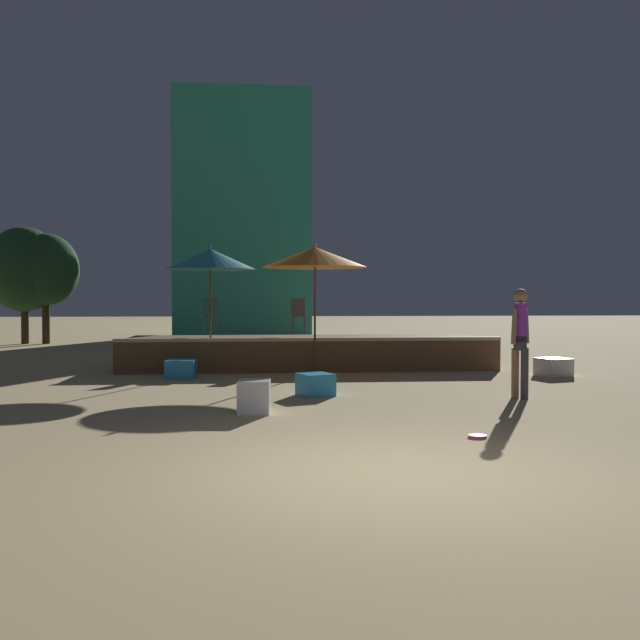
# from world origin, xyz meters

# --- Properties ---
(ground_plane) EXTENTS (120.00, 120.00, 0.00)m
(ground_plane) POSITION_xyz_m (0.00, 0.00, 0.00)
(ground_plane) COLOR tan
(wooden_deck) EXTENTS (8.90, 3.01, 0.80)m
(wooden_deck) POSITION_xyz_m (-0.02, 10.93, 0.36)
(wooden_deck) COLOR brown
(wooden_deck) RESTS_ON ground
(patio_umbrella_0) EXTENTS (2.11, 2.11, 2.92)m
(patio_umbrella_0) POSITION_xyz_m (-2.33, 9.74, 2.60)
(patio_umbrella_0) COLOR brown
(patio_umbrella_0) RESTS_ON ground
(patio_umbrella_1) EXTENTS (2.39, 2.39, 2.94)m
(patio_umbrella_1) POSITION_xyz_m (0.04, 9.26, 2.63)
(patio_umbrella_1) COLOR brown
(patio_umbrella_1) RESTS_ON ground
(cube_seat_0) EXTENTS (0.51, 0.51, 0.49)m
(cube_seat_0) POSITION_xyz_m (-1.31, 3.82, 0.25)
(cube_seat_0) COLOR white
(cube_seat_0) RESTS_ON ground
(cube_seat_1) EXTENTS (0.64, 0.64, 0.40)m
(cube_seat_1) POSITION_xyz_m (-2.88, 8.58, 0.20)
(cube_seat_1) COLOR #2D9EDB
(cube_seat_1) RESTS_ON ground
(cube_seat_2) EXTENTS (0.71, 0.71, 0.39)m
(cube_seat_2) POSITION_xyz_m (-0.24, 5.64, 0.19)
(cube_seat_2) COLOR #2D9EDB
(cube_seat_2) RESTS_ON ground
(cube_seat_3) EXTENTS (0.77, 0.77, 0.40)m
(cube_seat_3) POSITION_xyz_m (5.22, 8.29, 0.20)
(cube_seat_3) COLOR white
(cube_seat_3) RESTS_ON ground
(person_0) EXTENTS (0.44, 0.36, 1.87)m
(person_0) POSITION_xyz_m (3.20, 4.97, 1.05)
(person_0) COLOR #3F3F47
(person_0) RESTS_ON ground
(bistro_chair_0) EXTENTS (0.41, 0.41, 0.90)m
(bistro_chair_0) POSITION_xyz_m (-0.22, 11.15, 1.35)
(bistro_chair_0) COLOR #47474C
(bistro_chair_0) RESTS_ON wooden_deck
(bistro_chair_1) EXTENTS (0.42, 0.43, 0.90)m
(bistro_chair_1) POSITION_xyz_m (-2.42, 10.85, 1.35)
(bistro_chair_1) COLOR #1E4C47
(bistro_chair_1) RESTS_ON wooden_deck
(frisbee_disc) EXTENTS (0.23, 0.23, 0.03)m
(frisbee_disc) POSITION_xyz_m (1.44, 1.71, 0.02)
(frisbee_disc) COLOR #E54C99
(frisbee_disc) RESTS_ON ground
(background_tree_0) EXTENTS (2.46, 2.46, 4.14)m
(background_tree_0) POSITION_xyz_m (-9.16, 20.69, 2.77)
(background_tree_0) COLOR #3D2B1C
(background_tree_0) RESTS_ON ground
(background_tree_1) EXTENTS (2.88, 2.88, 4.37)m
(background_tree_1) POSITION_xyz_m (-9.93, 20.74, 2.77)
(background_tree_1) COLOR #3D2B1C
(background_tree_1) RESTS_ON ground
(distant_building) EXTENTS (5.85, 4.28, 10.62)m
(distant_building) POSITION_xyz_m (-1.87, 25.38, 5.31)
(distant_building) COLOR teal
(distant_building) RESTS_ON ground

